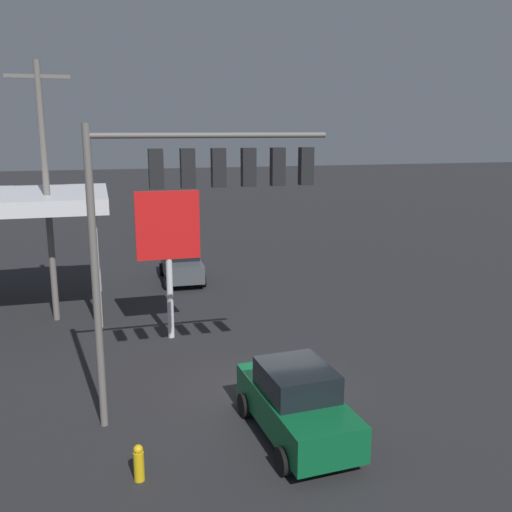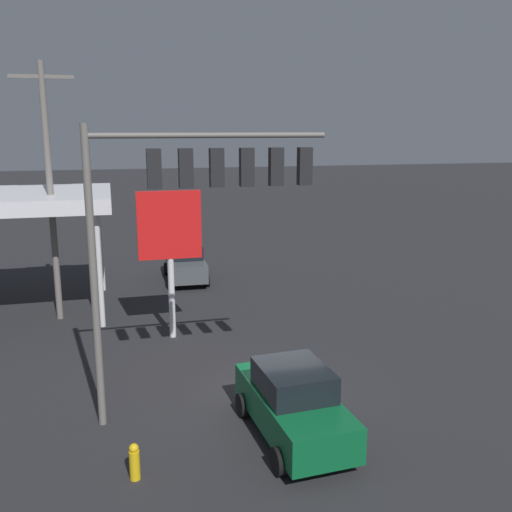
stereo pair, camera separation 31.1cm
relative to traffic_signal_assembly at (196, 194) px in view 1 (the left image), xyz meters
name	(u,v)px [view 1 (the left image)]	position (x,y,z in m)	size (l,w,h in m)	color
ground_plane	(274,396)	(-2.25, -0.37, -6.15)	(200.00, 200.00, 0.00)	#262628
traffic_signal_assembly	(196,194)	(0.00, 0.00, 0.00)	(6.24, 0.43, 7.92)	slate
utility_pole	(47,189)	(4.43, -9.45, -0.70)	(2.40, 0.26, 10.32)	slate
price_sign	(168,233)	(0.08, -6.11, -2.10)	(2.33, 0.27, 5.59)	silver
sedan_waiting	(181,263)	(-1.49, -14.23, -5.20)	(2.16, 4.45, 1.93)	#474C51
sedan_far	(296,402)	(-2.13, 1.93, -5.20)	(2.29, 4.51, 1.93)	#0C592D
fire_hydrant	(139,463)	(1.91, 2.79, -5.71)	(0.24, 0.24, 0.88)	gold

